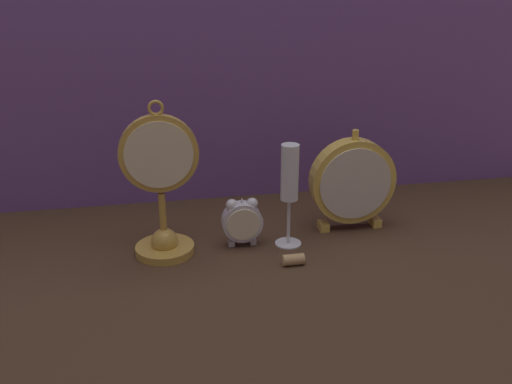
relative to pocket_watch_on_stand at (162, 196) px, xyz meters
The scene contains 7 objects.
ground_plane 0.23m from the pocket_watch_on_stand, 13.58° to the right, with size 4.00×4.00×0.00m, color #422D1E.
fabric_backdrop_drape 0.43m from the pocket_watch_on_stand, 55.40° to the left, with size 1.68×0.01×0.79m, color #6B478E.
pocket_watch_on_stand is the anchor object (origin of this frame).
alarm_clock_twin_bell 0.17m from the pocket_watch_on_stand, ahead, with size 0.08×0.03×0.10m.
mantel_clock_silver 0.41m from the pocket_watch_on_stand, ahead, with size 0.18×0.04×0.22m.
champagne_flute 0.25m from the pocket_watch_on_stand, ahead, with size 0.05×0.05×0.22m.
wine_cork 0.28m from the pocket_watch_on_stand, 21.64° to the right, with size 0.02×0.02×0.04m, color tan.
Camera 1 is at (-0.20, -0.99, 0.54)m, focal length 40.00 mm.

